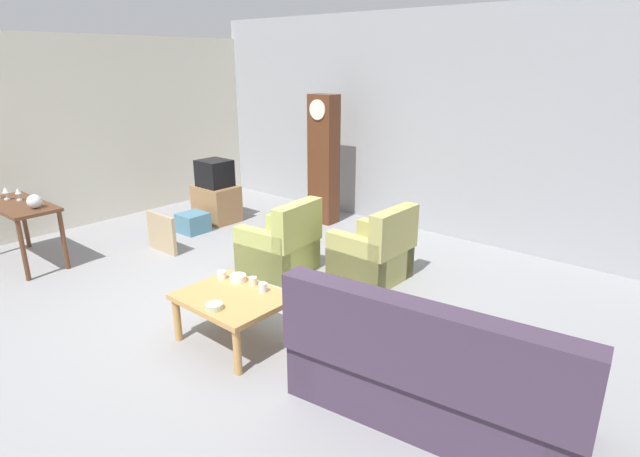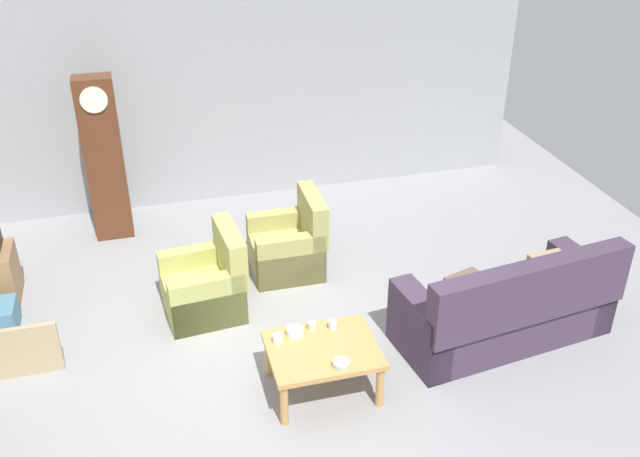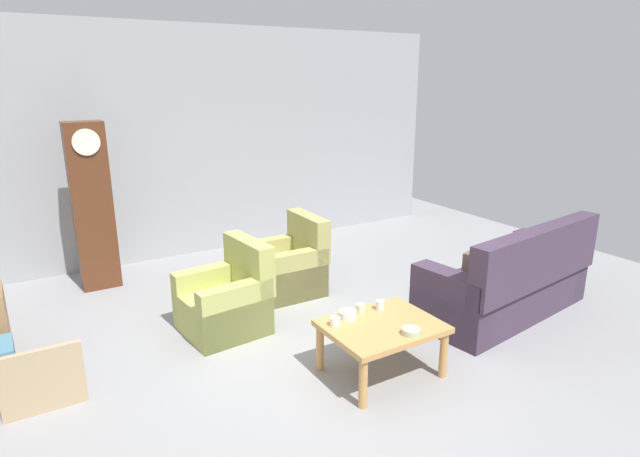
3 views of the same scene
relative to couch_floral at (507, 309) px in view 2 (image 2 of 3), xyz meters
The scene contains 13 objects.
ground_plane 2.34m from the couch_floral, behind, with size 10.40×10.40×0.00m, color gray.
garage_door_wall 4.67m from the couch_floral, 120.65° to the left, with size 8.40×0.16×3.20m, color #9EA0A5.
couch_floral is the anchor object (origin of this frame).
armchair_olive_near 3.02m from the couch_floral, 155.94° to the left, with size 0.86×0.83×0.92m.
armchair_olive_far 2.50m from the couch_floral, 134.48° to the left, with size 0.80×0.77×0.92m.
coffee_table_wood 1.93m from the couch_floral, behind, with size 0.96×0.76×0.47m.
grandfather_clock 4.87m from the couch_floral, 139.44° to the left, with size 0.44×0.30×2.02m.
framed_picture_leaning 4.52m from the couch_floral, behind, with size 0.60×0.05×0.53m, color tan.
cup_white_porcelain 2.29m from the couch_floral, behind, with size 0.09×0.09×0.08m, color white.
cup_blue_rimmed 1.77m from the couch_floral, behind, with size 0.08×0.08×0.09m, color silver.
cup_cream_tall 1.95m from the couch_floral, behind, with size 0.08×0.08×0.08m, color beige.
bowl_white_stacked 2.12m from the couch_floral, behind, with size 0.16×0.16×0.07m, color white.
bowl_shallow_green 1.91m from the couch_floral, 164.24° to the right, with size 0.15×0.15×0.05m, color #B2C69E.
Camera 2 is at (-0.92, -5.21, 4.43)m, focal length 39.93 mm.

